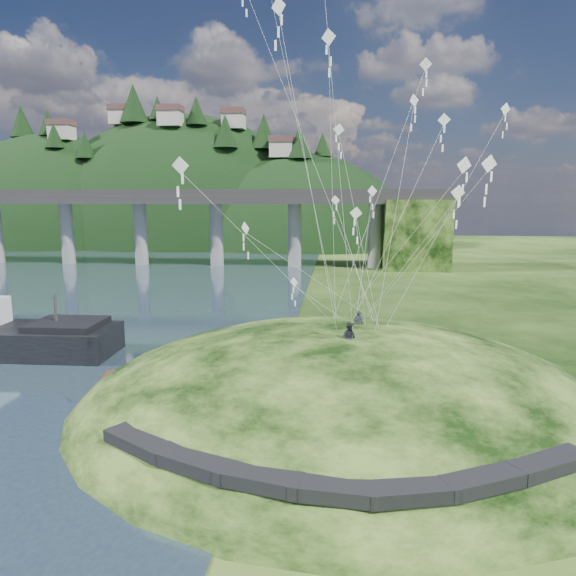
{
  "coord_description": "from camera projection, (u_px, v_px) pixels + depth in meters",
  "views": [
    {
      "loc": [
        7.51,
        -29.71,
        13.3
      ],
      "look_at": [
        4.0,
        6.0,
        7.0
      ],
      "focal_mm": 32.0,
      "sensor_mm": 36.0,
      "label": 1
    }
  ],
  "objects": [
    {
      "name": "far_ridge",
      "position": [
        171.0,
        267.0,
        157.39
      ],
      "size": [
        153.0,
        70.0,
        94.5
      ],
      "color": "black",
      "rests_on": "ground"
    },
    {
      "name": "footpath",
      "position": [
        333.0,
        469.0,
        21.52
      ],
      "size": [
        22.29,
        5.84,
        0.83
      ],
      "color": "black",
      "rests_on": "ground"
    },
    {
      "name": "ground",
      "position": [
        215.0,
        413.0,
        32.15
      ],
      "size": [
        320.0,
        320.0,
        0.0
      ],
      "primitive_type": "plane",
      "color": "black",
      "rests_on": "ground"
    },
    {
      "name": "kite_flyers",
      "position": [
        352.0,
        318.0,
        31.99
      ],
      "size": [
        1.63,
        4.46,
        1.93
      ],
      "color": "#252831",
      "rests_on": "ground"
    },
    {
      "name": "wooden_dock",
      "position": [
        200.0,
        373.0,
        38.22
      ],
      "size": [
        14.0,
        5.32,
        0.99
      ],
      "color": "#3B2518",
      "rests_on": "ground"
    },
    {
      "name": "bridge",
      "position": [
        167.0,
        216.0,
        101.7
      ],
      "size": [
        160.0,
        11.0,
        15.0
      ],
      "color": "#2D2B2B",
      "rests_on": "ground"
    },
    {
      "name": "kite_swarm",
      "position": [
        355.0,
        119.0,
        29.69
      ],
      "size": [
        17.23,
        18.03,
        21.71
      ],
      "color": "white",
      "rests_on": "ground"
    },
    {
      "name": "grass_hill",
      "position": [
        343.0,
        427.0,
        33.6
      ],
      "size": [
        36.0,
        32.0,
        13.0
      ],
      "color": "black",
      "rests_on": "ground"
    }
  ]
}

